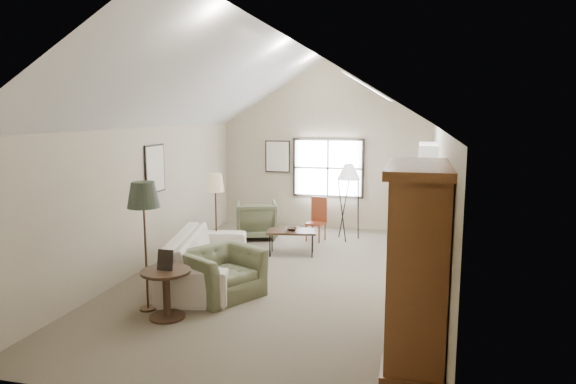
% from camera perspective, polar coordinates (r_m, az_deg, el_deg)
% --- Properties ---
extents(room_shell, '(5.01, 8.01, 4.00)m').
position_cam_1_polar(room_shell, '(8.40, -0.67, 11.87)').
color(room_shell, '#675C49').
rests_on(room_shell, ground).
extents(window, '(1.72, 0.08, 1.42)m').
position_cam_1_polar(window, '(12.31, 4.47, 2.68)').
color(window, black).
rests_on(window, room_shell).
extents(skylight, '(0.80, 1.20, 0.52)m').
position_cam_1_polar(skylight, '(9.06, 8.96, 11.62)').
color(skylight, white).
rests_on(skylight, room_shell).
extents(wall_art, '(1.97, 3.71, 0.88)m').
position_cam_1_polar(wall_art, '(10.87, -7.69, 3.28)').
color(wall_art, black).
rests_on(wall_art, room_shell).
extents(armoire, '(0.60, 1.50, 2.20)m').
position_cam_1_polar(armoire, '(5.95, 14.13, -7.66)').
color(armoire, brown).
rests_on(armoire, ground).
extents(tv_alcove, '(0.32, 1.30, 2.10)m').
position_cam_1_polar(tv_alcove, '(9.85, 15.08, -0.90)').
color(tv_alcove, white).
rests_on(tv_alcove, ground).
extents(media_console, '(0.34, 1.18, 0.60)m').
position_cam_1_polar(media_console, '(10.02, 14.77, -5.70)').
color(media_console, '#382316').
rests_on(media_console, ground).
extents(tv_panel, '(0.05, 0.90, 0.55)m').
position_cam_1_polar(tv_panel, '(9.89, 14.91, -2.21)').
color(tv_panel, black).
rests_on(tv_panel, media_console).
extents(sofa, '(1.59, 2.83, 0.78)m').
position_cam_1_polar(sofa, '(8.65, -9.07, -7.20)').
color(sofa, beige).
rests_on(sofa, ground).
extents(armchair_near, '(1.40, 1.44, 0.72)m').
position_cam_1_polar(armchair_near, '(7.92, -7.43, -8.92)').
color(armchair_near, '#676D4C').
rests_on(armchair_near, ground).
extents(armchair_far, '(1.12, 1.13, 0.82)m').
position_cam_1_polar(armchair_far, '(11.41, -3.51, -3.09)').
color(armchair_far, '#596144').
rests_on(armchair_far, ground).
extents(coffee_table, '(1.03, 0.68, 0.49)m').
position_cam_1_polar(coffee_table, '(10.09, 0.41, -5.63)').
color(coffee_table, '#3C2218').
rests_on(coffee_table, ground).
extents(bowl, '(0.26, 0.26, 0.06)m').
position_cam_1_polar(bowl, '(10.02, 0.41, -4.13)').
color(bowl, '#3D2819').
rests_on(bowl, coffee_table).
extents(side_table, '(0.80, 0.80, 0.67)m').
position_cam_1_polar(side_table, '(7.25, -13.34, -10.97)').
color(side_table, '#332215').
rests_on(side_table, ground).
extents(side_chair, '(0.45, 0.45, 0.95)m').
position_cam_1_polar(side_chair, '(11.13, 3.12, -3.06)').
color(side_chair, maroon).
rests_on(side_chair, ground).
extents(tripod_lamp, '(0.52, 0.52, 1.70)m').
position_cam_1_polar(tripod_lamp, '(11.21, 6.71, -1.05)').
color(tripod_lamp, silver).
rests_on(tripod_lamp, ground).
extents(dark_lamp, '(0.53, 0.53, 1.86)m').
position_cam_1_polar(dark_lamp, '(7.43, -15.55, -5.76)').
color(dark_lamp, black).
rests_on(dark_lamp, ground).
extents(tan_lamp, '(0.40, 0.40, 1.67)m').
position_cam_1_polar(tan_lamp, '(9.73, -8.00, -2.67)').
color(tan_lamp, tan).
rests_on(tan_lamp, ground).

